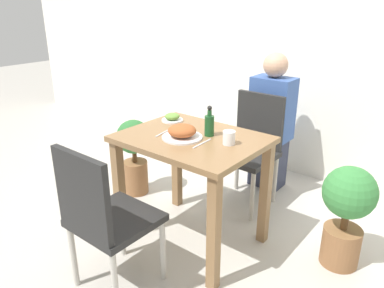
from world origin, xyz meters
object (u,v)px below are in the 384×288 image
object	(u,v)px
drink_cup	(229,138)
person_figure	(271,123)
potted_plant_left	(134,151)
chair_far	(251,144)
food_plate	(182,132)
chair_near	(103,215)
sauce_bottle	(209,124)
potted_plant_right	(347,209)
side_plate	(172,118)

from	to	relation	value
drink_cup	person_figure	bearing A→B (deg)	103.33
potted_plant_left	chair_far	bearing A→B (deg)	30.92
food_plate	chair_near	bearing A→B (deg)	-93.11
sauce_bottle	potted_plant_right	size ratio (longest dim) A/B	0.30
potted_plant_left	person_figure	world-z (taller)	person_figure
food_plate	potted_plant_right	world-z (taller)	food_plate
chair_far	food_plate	bearing A→B (deg)	-93.97
sauce_bottle	potted_plant_left	world-z (taller)	sauce_bottle
sauce_bottle	person_figure	distance (m)	1.01
sauce_bottle	chair_near	bearing A→B (deg)	-100.19
side_plate	drink_cup	bearing A→B (deg)	-12.59
sauce_bottle	side_plate	bearing A→B (deg)	168.49
potted_plant_left	person_figure	xyz separation A→B (m)	(0.81, 0.83, 0.20)
sauce_bottle	person_figure	size ratio (longest dim) A/B	0.17
food_plate	sauce_bottle	xyz separation A→B (m)	(0.10, 0.14, 0.04)
chair_near	person_figure	distance (m)	1.74
chair_near	potted_plant_left	bearing A→B (deg)	-50.78
chair_near	food_plate	world-z (taller)	chair_near
chair_far	side_plate	bearing A→B (deg)	-120.77
food_plate	potted_plant_left	xyz separation A→B (m)	(-0.77, 0.28, -0.42)
chair_far	potted_plant_left	xyz separation A→B (m)	(-0.82, -0.49, -0.12)
food_plate	potted_plant_left	world-z (taller)	food_plate
person_figure	food_plate	bearing A→B (deg)	-92.08
food_plate	potted_plant_right	size ratio (longest dim) A/B	0.38
chair_near	potted_plant_right	world-z (taller)	chair_near
potted_plant_right	person_figure	world-z (taller)	person_figure
sauce_bottle	potted_plant_right	bearing A→B (deg)	20.31
drink_cup	potted_plant_right	size ratio (longest dim) A/B	0.12
person_figure	chair_near	bearing A→B (deg)	-92.44
side_plate	potted_plant_left	size ratio (longest dim) A/B	0.23
side_plate	potted_plant_right	size ratio (longest dim) A/B	0.23
chair_near	person_figure	bearing A→B (deg)	-92.44
potted_plant_left	potted_plant_right	world-z (taller)	potted_plant_right
potted_plant_left	sauce_bottle	bearing A→B (deg)	-9.24
chair_far	drink_cup	xyz separation A→B (m)	(0.23, -0.68, 0.31)
food_plate	potted_plant_left	bearing A→B (deg)	159.67
potted_plant_right	potted_plant_left	bearing A→B (deg)	-174.60
chair_near	chair_far	xyz separation A→B (m)	(0.09, 1.39, 0.00)
drink_cup	person_figure	world-z (taller)	person_figure
side_plate	potted_plant_right	distance (m)	1.28
potted_plant_right	sauce_bottle	bearing A→B (deg)	-159.69
side_plate	drink_cup	xyz separation A→B (m)	(0.56, -0.13, 0.02)
chair_near	food_plate	distance (m)	0.69
food_plate	side_plate	size ratio (longest dim) A/B	1.68
potted_plant_left	drink_cup	bearing A→B (deg)	-10.22
chair_far	potted_plant_left	world-z (taller)	chair_far
drink_cup	potted_plant_right	distance (m)	0.83
food_plate	sauce_bottle	distance (m)	0.18
side_plate	potted_plant_right	xyz separation A→B (m)	(1.19, 0.22, -0.40)
sauce_bottle	potted_plant_right	xyz separation A→B (m)	(0.81, 0.30, -0.45)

